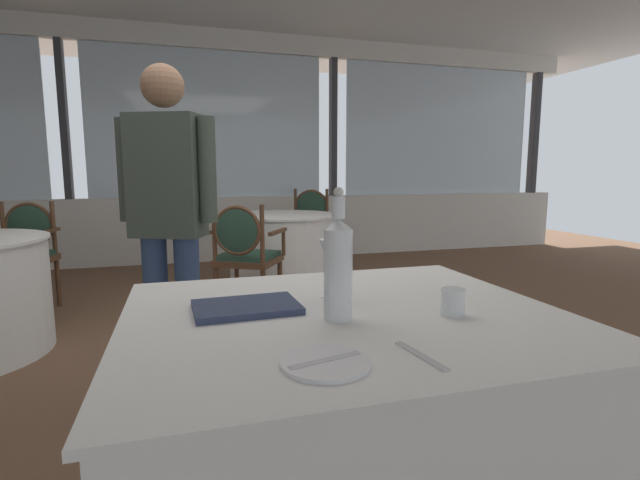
# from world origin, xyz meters

# --- Properties ---
(ground_plane) EXTENTS (13.87, 13.87, 0.00)m
(ground_plane) POSITION_xyz_m (0.00, 0.00, 0.00)
(ground_plane) COLOR brown
(window_wall_far) EXTENTS (10.67, 0.14, 2.96)m
(window_wall_far) POSITION_xyz_m (0.00, 3.49, 1.18)
(window_wall_far) COLOR silver
(window_wall_far) RESTS_ON ground_plane
(foreground_table) EXTENTS (1.28, 1.09, 0.76)m
(foreground_table) POSITION_xyz_m (0.09, -1.54, 0.38)
(foreground_table) COLOR white
(foreground_table) RESTS_ON ground_plane
(side_plate) EXTENTS (0.20, 0.20, 0.01)m
(side_plate) POSITION_xyz_m (-0.08, -1.89, 0.76)
(side_plate) COLOR white
(side_plate) RESTS_ON foreground_table
(butter_knife) EXTENTS (0.17, 0.06, 0.00)m
(butter_knife) POSITION_xyz_m (-0.08, -1.89, 0.77)
(butter_knife) COLOR silver
(butter_knife) RESTS_ON foreground_table
(dinner_fork) EXTENTS (0.04, 0.18, 0.00)m
(dinner_fork) POSITION_xyz_m (0.14, -1.91, 0.76)
(dinner_fork) COLOR silver
(dinner_fork) RESTS_ON foreground_table
(water_bottle) EXTENTS (0.08, 0.08, 0.37)m
(water_bottle) POSITION_xyz_m (0.05, -1.60, 0.91)
(water_bottle) COLOR white
(water_bottle) RESTS_ON foreground_table
(wine_glass) EXTENTS (0.07, 0.07, 0.19)m
(wine_glass) POSITION_xyz_m (0.10, -1.37, 0.89)
(wine_glass) COLOR white
(wine_glass) RESTS_ON foreground_table
(water_tumbler) EXTENTS (0.07, 0.07, 0.08)m
(water_tumbler) POSITION_xyz_m (0.38, -1.66, 0.79)
(water_tumbler) COLOR white
(water_tumbler) RESTS_ON foreground_table
(menu_book) EXTENTS (0.32, 0.22, 0.02)m
(menu_book) POSITION_xyz_m (-0.19, -1.44, 0.77)
(menu_book) COLOR #2D3856
(menu_book) RESTS_ON foreground_table
(background_table_0) EXTENTS (1.10, 1.10, 0.76)m
(background_table_0) POSITION_xyz_m (0.59, 1.76, 0.38)
(background_table_0) COLOR white
(background_table_0) RESTS_ON ground_plane
(dining_chair_0_0) EXTENTS (0.65, 0.63, 0.97)m
(dining_chair_0_0) POSITION_xyz_m (1.09, 2.61, 0.57)
(dining_chair_0_0) COLOR brown
(dining_chair_0_0) RESTS_ON ground_plane
(dining_chair_0_1) EXTENTS (0.65, 0.63, 0.92)m
(dining_chair_0_1) POSITION_xyz_m (0.10, 0.92, 0.55)
(dining_chair_0_1) COLOR brown
(dining_chair_0_1) RESTS_ON ground_plane
(dining_chair_1_1) EXTENTS (0.58, 0.53, 0.92)m
(dining_chair_1_1) POSITION_xyz_m (-1.66, 1.59, 0.55)
(dining_chair_1_1) COLOR brown
(dining_chair_1_1) RESTS_ON ground_plane
(diner_person_0) EXTENTS (0.49, 0.33, 1.70)m
(diner_person_0) POSITION_xyz_m (-0.44, -0.26, 0.97)
(diner_person_0) COLOR #334770
(diner_person_0) RESTS_ON ground_plane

